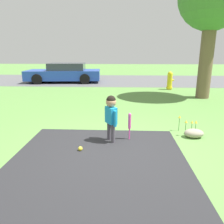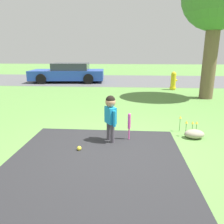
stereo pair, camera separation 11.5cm
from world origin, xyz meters
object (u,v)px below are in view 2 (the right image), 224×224
object	(u,v)px
fire_hydrant	(173,81)
child	(110,112)
sports_ball	(79,148)
baseball_bat	(129,123)
parked_car	(68,73)

from	to	relation	value
fire_hydrant	child	bearing A→B (deg)	-110.85
sports_ball	child	bearing A→B (deg)	41.72
baseball_bat	sports_ball	xyz separation A→B (m)	(-0.91, -0.60, -0.32)
child	parked_car	distance (m)	9.52
baseball_bat	parked_car	bearing A→B (deg)	112.47
child	fire_hydrant	bearing A→B (deg)	126.81
baseball_bat	child	bearing A→B (deg)	-162.25
fire_hydrant	parked_car	bearing A→B (deg)	157.07
child	baseball_bat	world-z (taller)	child
child	fire_hydrant	distance (m)	6.96
child	baseball_bat	xyz separation A→B (m)	(0.37, 0.12, -0.25)
fire_hydrant	parked_car	distance (m)	6.24
baseball_bat	sports_ball	size ratio (longest dim) A/B	6.89
fire_hydrant	baseball_bat	bearing A→B (deg)	-108.24
baseball_bat	parked_car	distance (m)	9.54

